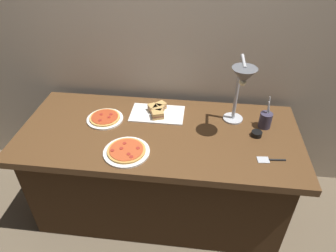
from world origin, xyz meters
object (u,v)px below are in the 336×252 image
object	(u,v)px
pizza_plate_front	(126,151)
pizza_plate_center	(105,118)
serving_spatula	(270,160)
utensil_holder	(265,120)
sandwich_platter	(157,112)
heat_lamp	(242,81)
sauce_cup_near	(257,134)

from	to	relation	value
pizza_plate_front	pizza_plate_center	xyz separation A→B (m)	(-0.23, 0.33, 0.00)
pizza_plate_center	serving_spatula	bearing A→B (deg)	-14.82
pizza_plate_front	utensil_holder	size ratio (longest dim) A/B	1.27
utensil_holder	sandwich_platter	bearing A→B (deg)	175.14
utensil_holder	serving_spatula	world-z (taller)	utensil_holder
heat_lamp	utensil_holder	bearing A→B (deg)	21.31
heat_lamp	pizza_plate_front	world-z (taller)	heat_lamp
sauce_cup_near	pizza_plate_center	bearing A→B (deg)	176.74
sandwich_platter	serving_spatula	world-z (taller)	sandwich_platter
sauce_cup_near	serving_spatula	world-z (taller)	sauce_cup_near
pizza_plate_center	sauce_cup_near	distance (m)	1.05
sandwich_platter	sauce_cup_near	world-z (taller)	sandwich_platter
pizza_plate_front	sauce_cup_near	bearing A→B (deg)	18.18
serving_spatula	pizza_plate_center	bearing A→B (deg)	165.18
sandwich_platter	sauce_cup_near	size ratio (longest dim) A/B	5.45
heat_lamp	sandwich_platter	bearing A→B (deg)	164.93
utensil_holder	heat_lamp	bearing A→B (deg)	-158.69
heat_lamp	sandwich_platter	distance (m)	0.67
pizza_plate_front	utensil_holder	world-z (taller)	utensil_holder
utensil_holder	serving_spatula	distance (m)	0.35
pizza_plate_front	sauce_cup_near	world-z (taller)	sauce_cup_near
heat_lamp	pizza_plate_center	size ratio (longest dim) A/B	1.93
pizza_plate_center	heat_lamp	bearing A→B (deg)	-2.04
pizza_plate_front	sandwich_platter	xyz separation A→B (m)	(0.13, 0.44, 0.01)
heat_lamp	sauce_cup_near	bearing A→B (deg)	-10.68
pizza_plate_center	sauce_cup_near	xyz separation A→B (m)	(1.05, -0.06, 0.01)
heat_lamp	sandwich_platter	world-z (taller)	heat_lamp
pizza_plate_center	sandwich_platter	bearing A→B (deg)	17.54
serving_spatula	sauce_cup_near	bearing A→B (deg)	103.33
heat_lamp	utensil_holder	xyz separation A→B (m)	(0.21, 0.08, -0.33)
sauce_cup_near	utensil_holder	distance (m)	0.13
sauce_cup_near	serving_spatula	distance (m)	0.24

